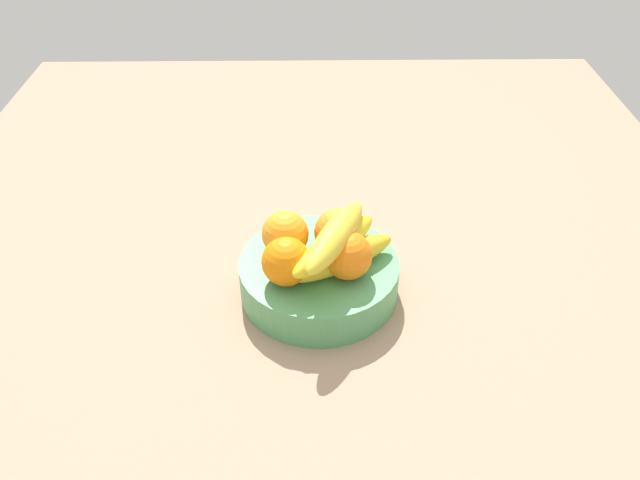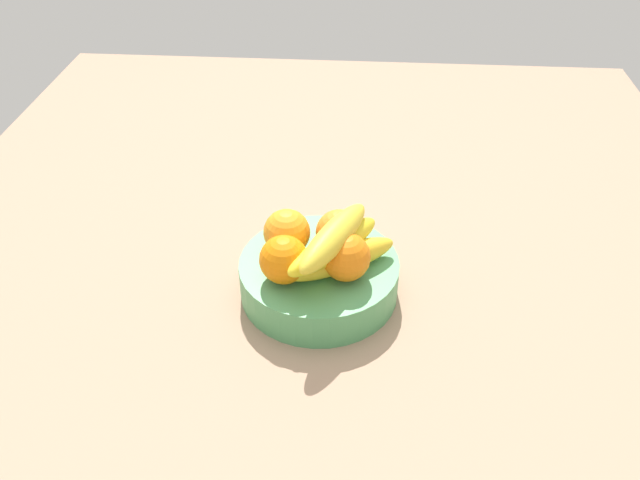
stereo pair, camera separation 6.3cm
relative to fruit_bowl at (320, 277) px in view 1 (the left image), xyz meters
The scene contains 7 objects.
ground_plane 4.61cm from the fruit_bowl, behind, with size 180.00×140.00×3.00cm, color tan.
fruit_bowl is the anchor object (origin of this frame).
orange_front_left 8.30cm from the fruit_bowl, 65.62° to the left, with size 6.81×6.81×6.81cm, color orange.
orange_front_right 8.75cm from the fruit_bowl, 130.42° to the left, with size 6.81×6.81×6.81cm, color orange.
orange_center 7.84cm from the fruit_bowl, 126.44° to the right, with size 6.81×6.81×6.81cm, color orange.
orange_back_left 7.28cm from the fruit_bowl, 43.61° to the right, with size 6.81×6.81×6.81cm, color orange.
banana_bunch 7.65cm from the fruit_bowl, 127.55° to the right, with size 17.07×16.59×8.40cm.
Camera 1 is at (-69.94, 0.88, 64.91)cm, focal length 36.17 mm.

